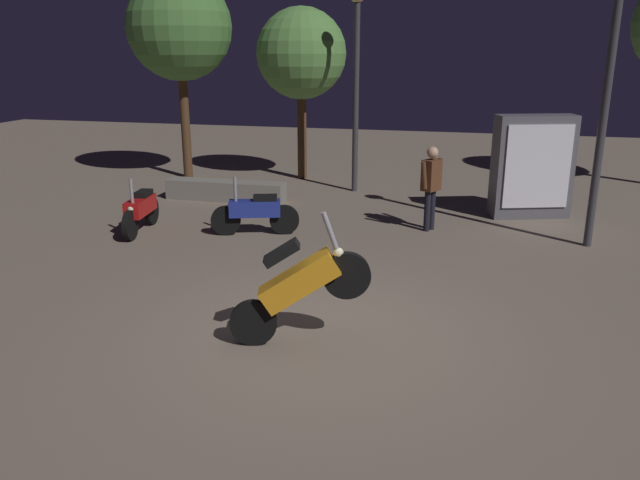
# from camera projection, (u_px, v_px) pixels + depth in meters

# --- Properties ---
(ground_plane) EXTENTS (40.00, 40.00, 0.00)m
(ground_plane) POSITION_uv_depth(u_px,v_px,m) (323.00, 332.00, 7.85)
(ground_plane) COLOR #756656
(motorcycle_orange_foreground) EXTENTS (1.63, 0.54, 1.63)m
(motorcycle_orange_foreground) POSITION_uv_depth(u_px,v_px,m) (299.00, 285.00, 7.31)
(motorcycle_orange_foreground) COLOR black
(motorcycle_orange_foreground) RESTS_ON ground_plane
(motorcycle_red_parked_left) EXTENTS (0.43, 1.66, 1.11)m
(motorcycle_red_parked_left) POSITION_uv_depth(u_px,v_px,m) (141.00, 210.00, 11.97)
(motorcycle_red_parked_left) COLOR black
(motorcycle_red_parked_left) RESTS_ON ground_plane
(motorcycle_blue_parked_right) EXTENTS (1.62, 0.59, 1.11)m
(motorcycle_blue_parked_right) POSITION_uv_depth(u_px,v_px,m) (255.00, 212.00, 11.80)
(motorcycle_blue_parked_right) COLOR black
(motorcycle_blue_parked_right) RESTS_ON ground_plane
(person_rider_beside) EXTENTS (0.41, 0.62, 1.62)m
(person_rider_beside) POSITION_uv_depth(u_px,v_px,m) (431.00, 181.00, 11.94)
(person_rider_beside) COLOR black
(person_rider_beside) RESTS_ON ground_plane
(streetlamp_near) EXTENTS (0.36, 0.36, 4.71)m
(streetlamp_near) POSITION_uv_depth(u_px,v_px,m) (356.00, 64.00, 14.66)
(streetlamp_near) COLOR #38383D
(streetlamp_near) RESTS_ON ground_plane
(streetlamp_far) EXTENTS (0.36, 0.36, 5.21)m
(streetlamp_far) POSITION_uv_depth(u_px,v_px,m) (612.00, 54.00, 10.29)
(streetlamp_far) COLOR #38383D
(streetlamp_far) RESTS_ON ground_plane
(tree_left_bg) EXTENTS (2.68, 2.68, 5.23)m
(tree_left_bg) POSITION_uv_depth(u_px,v_px,m) (179.00, 28.00, 16.02)
(tree_left_bg) COLOR #4C331E
(tree_left_bg) RESTS_ON ground_plane
(tree_center_bg) EXTENTS (2.31, 2.31, 4.40)m
(tree_center_bg) POSITION_uv_depth(u_px,v_px,m) (301.00, 54.00, 16.13)
(tree_center_bg) COLOR #4C331E
(tree_center_bg) RESTS_ON ground_plane
(kiosk_billboard) EXTENTS (1.68, 0.97, 2.10)m
(kiosk_billboard) POSITION_uv_depth(u_px,v_px,m) (533.00, 167.00, 12.88)
(kiosk_billboard) COLOR #595960
(kiosk_billboard) RESTS_ON ground_plane
(planter_wall_low) EXTENTS (2.80, 0.50, 0.45)m
(planter_wall_low) POSITION_uv_depth(u_px,v_px,m) (226.00, 191.00, 14.53)
(planter_wall_low) COLOR gray
(planter_wall_low) RESTS_ON ground_plane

